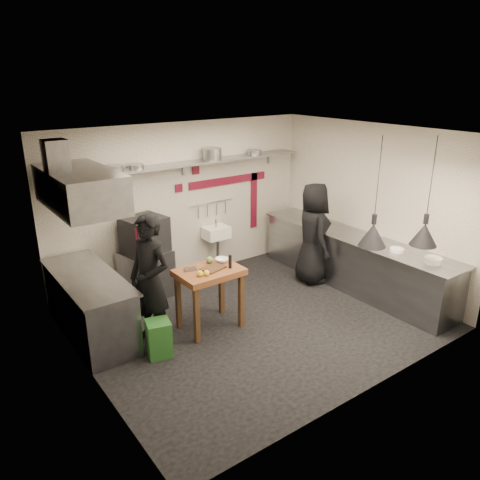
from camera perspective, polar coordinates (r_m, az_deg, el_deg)
floor at (r=7.25m, az=1.92°, el=-9.75°), size 5.00×5.00×0.00m
ceiling at (r=6.36m, az=2.21°, el=12.78°), size 5.00×5.00×0.00m
wall_back at (r=8.36m, az=-6.85°, el=4.55°), size 5.00×0.04×2.80m
wall_front at (r=5.30m, az=16.19°, el=-5.22°), size 5.00×0.04×2.80m
wall_left at (r=5.60m, az=-18.63°, el=-4.15°), size 0.04×4.20×2.80m
wall_right at (r=8.39m, az=15.69°, el=4.00°), size 0.04×4.20×2.80m
red_band_horiz at (r=8.76m, az=-1.40°, el=7.27°), size 1.70×0.02×0.14m
red_band_vert at (r=9.22m, az=1.70°, el=4.83°), size 0.14×0.02×1.10m
red_tile_a at (r=8.34m, az=-5.42°, el=8.45°), size 0.14×0.02×0.14m
red_tile_b at (r=8.23m, az=-7.47°, el=6.29°), size 0.14×0.02×0.14m
back_shelf at (r=8.05m, az=-6.42°, el=9.24°), size 4.60×0.34×0.04m
shelf_bracket_left at (r=7.48m, az=-19.78°, el=6.62°), size 0.04×0.06×0.24m
shelf_bracket_mid at (r=8.20m, az=-6.92°, el=8.69°), size 0.04×0.06×0.24m
shelf_bracket_right at (r=9.25m, az=3.54°, el=10.05°), size 0.04×0.06×0.24m
pan_far_left at (r=7.50m, az=-15.10°, el=8.42°), size 0.34×0.34×0.09m
pan_mid_left at (r=7.63m, az=-12.53°, el=8.74°), size 0.31×0.31×0.07m
stock_pot at (r=8.28m, az=-3.41°, el=10.46°), size 0.41×0.41×0.20m
pan_right at (r=8.82m, az=1.79°, el=10.66°), size 0.34×0.34×0.08m
oven_stand at (r=7.98m, az=-11.31°, el=-4.07°), size 0.83×0.78×0.80m
combi_oven at (r=7.74m, az=-11.56°, el=0.65°), size 0.73×0.69×0.58m
oven_door at (r=7.51m, az=-10.87°, el=0.10°), size 0.53×0.13×0.46m
oven_glass at (r=7.53m, az=-10.82°, el=0.15°), size 0.37×0.09×0.34m
hand_sink at (r=8.66m, az=-2.93°, el=0.92°), size 0.46×0.34×0.22m
sink_tap at (r=8.61m, az=-2.95°, el=2.05°), size 0.03×0.03×0.14m
sink_drain at (r=8.78m, az=-2.74°, el=-1.87°), size 0.06×0.06×0.66m
utensil_rail at (r=8.62m, az=-3.50°, el=4.56°), size 0.90×0.02×0.02m
counter_right at (r=8.43m, az=13.60°, el=-2.58°), size 0.70×3.80×0.90m
counter_right_top at (r=8.27m, az=13.86°, el=0.41°), size 0.76×3.90×0.03m
plate_stack at (r=7.42m, az=22.48°, el=-2.32°), size 0.26×0.26×0.09m
small_bowl_right at (r=7.71m, az=18.59°, el=-1.15°), size 0.22×0.22×0.05m
counter_left at (r=7.00m, az=-17.77°, el=-7.75°), size 0.70×1.90×0.90m
counter_left_top at (r=6.81m, az=-18.18°, el=-4.26°), size 0.76×2.00×0.03m
extractor_hood at (r=6.44m, az=-18.92°, el=5.94°), size 0.78×1.60×0.50m
hood_duct at (r=6.30m, az=-21.50°, el=9.08°), size 0.28×0.28×0.50m
green_bin at (r=6.42m, az=-9.87°, el=-11.72°), size 0.37×0.37×0.50m
prep_table at (r=6.89m, az=-3.71°, el=-7.12°), size 0.93×0.65×0.92m
cutting_board at (r=6.71m, az=-3.30°, el=-3.44°), size 0.38×0.31×0.02m
pepper_mill at (r=6.70m, az=-1.21°, el=-2.64°), size 0.06×0.06×0.20m
lemon_a at (r=6.48m, az=-4.91°, el=-4.09°), size 0.09×0.09×0.09m
lemon_b at (r=6.49m, az=-4.10°, el=-4.04°), size 0.10×0.10×0.08m
veg_ball at (r=6.90m, az=-3.73°, el=-2.44°), size 0.11×0.11×0.10m
steel_tray at (r=6.69m, az=-6.04°, el=-3.55°), size 0.20×0.16×0.03m
bowl at (r=6.93m, az=-2.24°, el=-2.46°), size 0.25×0.25×0.06m
heat_lamp_near at (r=6.64m, az=16.35°, el=5.54°), size 0.43×0.43×1.54m
heat_lamp_far at (r=6.88m, az=22.15°, el=5.40°), size 0.42×0.42×1.53m
chef_left at (r=6.44m, az=-10.92°, el=-4.86°), size 0.63×0.78×1.86m
chef_right at (r=8.32m, az=8.88°, el=0.80°), size 0.86×1.03×1.80m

